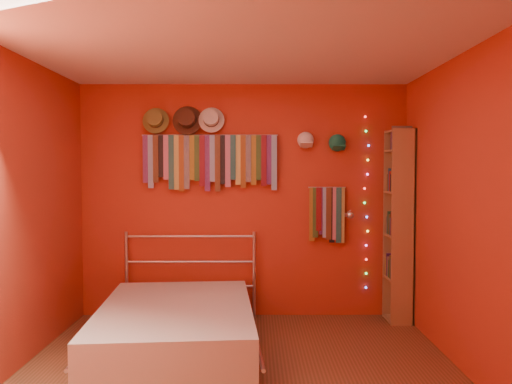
{
  "coord_description": "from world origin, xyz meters",
  "views": [
    {
      "loc": [
        0.12,
        -3.63,
        1.58
      ],
      "look_at": [
        0.13,
        0.9,
        1.38
      ],
      "focal_mm": 35.0,
      "sensor_mm": 36.0,
      "label": 1
    }
  ],
  "objects_px": {
    "tie_rack": "(210,159)",
    "bed": "(176,326)",
    "bookshelf": "(402,224)",
    "reading_lamp": "(349,215)"
  },
  "relations": [
    {
      "from": "tie_rack",
      "to": "bed",
      "type": "relative_size",
      "value": 0.74
    },
    {
      "from": "tie_rack",
      "to": "bookshelf",
      "type": "bearing_deg",
      "value": -4.4
    },
    {
      "from": "reading_lamp",
      "to": "bookshelf",
      "type": "relative_size",
      "value": 0.16
    },
    {
      "from": "reading_lamp",
      "to": "bed",
      "type": "distance_m",
      "value": 2.07
    },
    {
      "from": "tie_rack",
      "to": "bookshelf",
      "type": "height_order",
      "value": "bookshelf"
    },
    {
      "from": "reading_lamp",
      "to": "bookshelf",
      "type": "distance_m",
      "value": 0.57
    },
    {
      "from": "bookshelf",
      "to": "bed",
      "type": "distance_m",
      "value": 2.51
    },
    {
      "from": "reading_lamp",
      "to": "bookshelf",
      "type": "height_order",
      "value": "bookshelf"
    },
    {
      "from": "reading_lamp",
      "to": "bed",
      "type": "xyz_separation_m",
      "value": [
        -1.67,
        -0.82,
        -0.9
      ]
    },
    {
      "from": "tie_rack",
      "to": "bed",
      "type": "bearing_deg",
      "value": -101.92
    }
  ]
}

